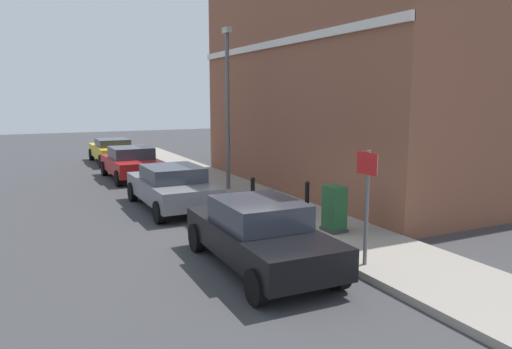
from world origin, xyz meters
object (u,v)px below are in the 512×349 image
Objects in this scene: car_black at (259,234)px; car_red at (131,162)px; car_yellow at (112,150)px; bollard_near_cabinet at (307,198)px; bollard_far_kerb at (253,193)px; car_grey at (172,186)px; street_sign at (367,191)px; utility_cabinet at (334,210)px; lamppost at (228,102)px.

car_black reaches higher than car_red.
car_red is at bearing 1.15° from car_black.
car_yellow reaches higher than bollard_near_cabinet.
car_grey is at bearing 130.56° from bollard_far_kerb.
bollard_near_cabinet is 0.45× the size of street_sign.
street_sign is at bearing -110.99° from utility_cabinet.
car_black is at bearing -108.42° from lamppost.
lamppost is at bearing -152.01° from car_red.
street_sign reaches higher than utility_cabinet.
bollard_near_cabinet is at bearing -140.70° from car_grey.
car_red is 3.97× the size of bollard_near_cabinet.
street_sign is at bearing -104.74° from bollard_near_cabinet.
car_yellow is at bearing 99.81° from bollard_near_cabinet.
car_red is at bearing 106.31° from bollard_near_cabinet.
bollard_far_kerb is (1.79, -2.09, -0.01)m from car_grey.
car_grey is 11.75m from car_yellow.
utility_cabinet is at bearing -88.66° from lamppost.
car_red is 8.43m from bollard_far_kerb.
car_red is 13.42m from street_sign.
street_sign reaches higher than bollard_far_kerb.
car_grey is 7.41m from street_sign.
car_red reaches higher than utility_cabinet.
car_red is 9.95m from bollard_near_cabinet.
lamppost is at bearing 92.87° from bollard_near_cabinet.
lamppost is (0.79, 3.69, 2.60)m from bollard_far_kerb.
utility_cabinet is 1.43m from bollard_near_cabinet.
lamppost reaches higher than street_sign.
utility_cabinet is 1.11× the size of bollard_near_cabinet.
car_yellow is 4.25× the size of bollard_near_cabinet.
utility_cabinet reaches higher than bollard_far_kerb.
car_black is at bearing 178.91° from car_yellow.
bollard_far_kerb is at bearing -169.15° from car_red.
lamppost is (2.54, -4.56, 2.59)m from car_red.
utility_cabinet is at bearing -171.94° from car_yellow.
car_black is at bearing 179.98° from car_grey.
lamppost is at bearing -167.45° from car_yellow.
car_yellow is 0.77× the size of lamppost.
car_grey is 3.82× the size of utility_cabinet.
car_yellow is at bearing -2.97° from car_red.
car_red is 3.97× the size of bollard_far_kerb.
car_red is at bearing -0.84° from car_grey.
car_grey is 0.77× the size of lamppost.
bollard_near_cabinet is (2.83, -3.39, -0.01)m from car_grey.
car_black is 0.99× the size of car_grey.
bollard_near_cabinet is (0.10, 1.43, 0.02)m from utility_cabinet.
car_grey reaches higher than car_yellow.
lamppost is (0.73, 8.71, 1.64)m from street_sign.
car_red is (-0.02, 12.15, -0.01)m from car_black.
utility_cabinet is at bearing 69.01° from street_sign.
bollard_far_kerb is at bearing 90.67° from street_sign.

